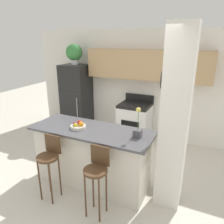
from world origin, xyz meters
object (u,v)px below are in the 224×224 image
object	(u,v)px
bar_stool_left	(49,159)
orchid_vase	(138,129)
fruit_bowl	(78,126)
refrigerator	(77,98)
potted_plant_on_fridge	(74,53)
bar_stool_right	(97,172)
stove_range	(135,122)

from	to	relation	value
bar_stool_left	orchid_vase	distance (m)	1.37
bar_stool_left	fruit_bowl	bearing A→B (deg)	69.23
refrigerator	potted_plant_on_fridge	bearing A→B (deg)	119.00
bar_stool_right	potted_plant_on_fridge	size ratio (longest dim) A/B	2.02
refrigerator	bar_stool_right	size ratio (longest dim) A/B	1.72
stove_range	bar_stool_left	distance (m)	2.47
bar_stool_right	fruit_bowl	xyz separation A→B (m)	(-0.60, 0.51, 0.37)
bar_stool_right	bar_stool_left	bearing A→B (deg)	180.00
stove_range	fruit_bowl	xyz separation A→B (m)	(-0.29, -1.91, 0.57)
potted_plant_on_fridge	fruit_bowl	size ratio (longest dim) A/B	2.07
bar_stool_right	orchid_vase	xyz separation A→B (m)	(0.35, 0.60, 0.45)
refrigerator	orchid_vase	xyz separation A→B (m)	(2.28, -1.82, 0.26)
bar_stool_left	potted_plant_on_fridge	distance (m)	2.99
stove_range	bar_stool_left	size ratio (longest dim) A/B	1.07
bar_stool_left	potted_plant_on_fridge	xyz separation A→B (m)	(-1.13, 2.42, 1.34)
refrigerator	bar_stool_right	distance (m)	3.10
refrigerator	orchid_vase	distance (m)	2.93
bar_stool_left	bar_stool_right	bearing A→B (deg)	0.00
bar_stool_right	fruit_bowl	size ratio (longest dim) A/B	4.17
refrigerator	fruit_bowl	bearing A→B (deg)	-55.29
bar_stool_left	fruit_bowl	xyz separation A→B (m)	(0.19, 0.51, 0.37)
refrigerator	stove_range	size ratio (longest dim) A/B	1.61
stove_range	potted_plant_on_fridge	xyz separation A→B (m)	(-1.61, 0.01, 1.54)
potted_plant_on_fridge	orchid_vase	bearing A→B (deg)	-38.68
bar_stool_left	fruit_bowl	world-z (taller)	fruit_bowl
refrigerator	bar_stool_right	bearing A→B (deg)	-51.46
refrigerator	orchid_vase	size ratio (longest dim) A/B	3.82
potted_plant_on_fridge	orchid_vase	world-z (taller)	potted_plant_on_fridge
bar_stool_left	bar_stool_right	distance (m)	0.80
potted_plant_on_fridge	bar_stool_right	bearing A→B (deg)	-51.46
refrigerator	bar_stool_left	distance (m)	2.68
refrigerator	bar_stool_right	world-z (taller)	refrigerator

